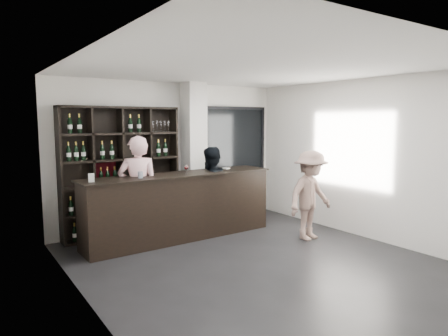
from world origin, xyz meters
TOP-DOWN VIEW (x-y plane):
  - floor at (0.00, 0.00)m, footprint 5.00×5.50m
  - wine_shelf at (-1.15, 2.57)m, footprint 2.20×0.35m
  - structural_column at (0.35, 2.47)m, footprint 0.40×0.40m
  - glass_panel at (1.55, 2.69)m, footprint 1.60×0.08m
  - tasting_counter at (-0.35, 1.75)m, footprint 3.62×0.74m
  - taster_pink at (-1.10, 1.89)m, footprint 0.81×0.68m
  - taster_black at (0.35, 1.85)m, footprint 0.93×0.81m
  - customer at (1.56, 0.40)m, footprint 1.10×0.70m
  - wine_glass at (-0.28, 1.65)m, footprint 0.10×0.10m
  - spit_cup at (-1.16, 1.62)m, footprint 0.09×0.09m
  - napkin_stack at (0.74, 1.88)m, footprint 0.15×0.15m
  - card_stand at (-1.96, 1.65)m, footprint 0.10×0.07m

SIDE VIEW (x-z plane):
  - floor at x=0.00m, z-range -0.01..0.00m
  - tasting_counter at x=-0.35m, z-range 0.00..1.20m
  - customer at x=1.56m, z-range 0.00..1.61m
  - taster_black at x=0.35m, z-range 0.00..1.64m
  - taster_pink at x=-1.10m, z-range 0.00..1.89m
  - wine_shelf at x=-1.15m, z-range 0.00..2.40m
  - napkin_stack at x=0.74m, z-range 1.20..1.21m
  - spit_cup at x=-1.16m, z-range 1.20..1.31m
  - card_stand at x=-1.96m, z-range 1.20..1.33m
  - wine_glass at x=-0.28m, z-range 1.20..1.38m
  - glass_panel at x=1.55m, z-range 0.35..2.45m
  - structural_column at x=0.35m, z-range 0.00..2.90m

